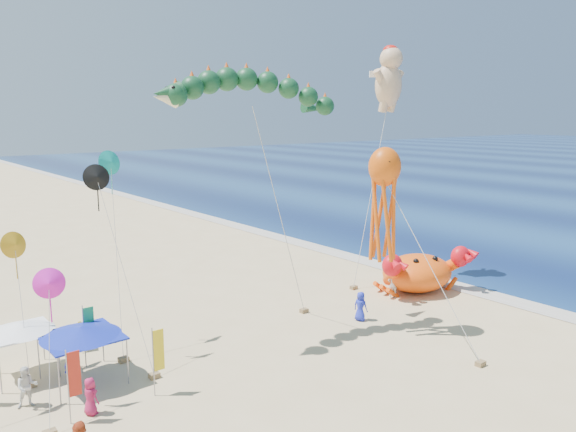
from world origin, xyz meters
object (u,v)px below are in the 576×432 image
(cherub_kite, at_px, (389,77))
(canopy_blue, at_px, (81,332))
(canopy_white, at_px, (21,328))
(octopus_kite, at_px, (384,196))
(crab_inflatable, at_px, (418,271))
(dragon_kite, at_px, (250,97))

(cherub_kite, height_order, canopy_blue, cherub_kite)
(canopy_blue, distance_m, canopy_white, 3.14)
(octopus_kite, height_order, canopy_white, octopus_kite)
(octopus_kite, bearing_deg, crab_inflatable, 23.92)
(crab_inflatable, height_order, dragon_kite, dragon_kite)
(cherub_kite, height_order, canopy_white, cherub_kite)
(crab_inflatable, xyz_separation_m, canopy_white, (-25.43, 3.49, 1.03))
(crab_inflatable, height_order, octopus_kite, octopus_kite)
(canopy_blue, bearing_deg, crab_inflatable, -2.70)
(dragon_kite, height_order, canopy_white, dragon_kite)
(crab_inflatable, distance_m, canopy_blue, 23.45)
(octopus_kite, relative_size, canopy_blue, 2.91)
(octopus_kite, xyz_separation_m, canopy_white, (-17.56, 6.98, -5.53))
(crab_inflatable, bearing_deg, dragon_kite, 176.41)
(canopy_blue, height_order, canopy_white, same)
(octopus_kite, distance_m, canopy_blue, 17.11)
(dragon_kite, bearing_deg, octopus_kite, -36.12)
(dragon_kite, xyz_separation_m, canopy_blue, (-9.56, 0.24, -10.88))
(crab_inflatable, height_order, cherub_kite, cherub_kite)
(crab_inflatable, distance_m, canopy_white, 25.69)
(cherub_kite, bearing_deg, dragon_kite, -166.95)
(dragon_kite, distance_m, canopy_white, 16.12)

